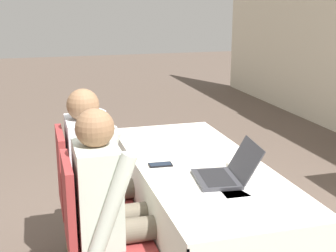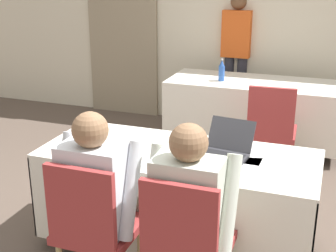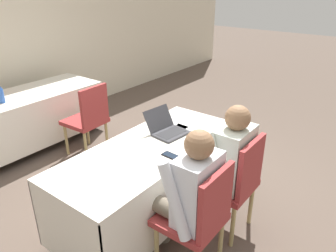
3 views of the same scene
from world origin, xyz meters
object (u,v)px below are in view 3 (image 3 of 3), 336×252
Objects in this scene: chair_near_left at (199,216)px; person_checkered_shirt at (188,192)px; person_white_shirt at (225,161)px; water_bottle at (1,94)px; chair_near_right at (235,181)px; laptop at (167,129)px; cell_phone at (170,155)px; chair_far_spare at (89,117)px.

person_checkered_shirt reaches higher than chair_near_left.
person_white_shirt is (0.55, 0.10, 0.16)m from chair_near_left.
chair_near_left is at bearing -91.41° from water_bottle.
chair_near_right is 0.58m from person_checkered_shirt.
laptop reaches higher than cell_phone.
chair_near_left is 0.19m from person_checkered_shirt.
person_white_shirt reaches higher than water_bottle.
chair_near_right is at bearing -85.61° from laptop.
person_white_shirt reaches higher than chair_near_right.
water_bottle is (-0.19, 2.30, 0.10)m from cell_phone.
cell_phone is at bearing -56.34° from chair_near_right.
person_white_shirt is at bearing -45.57° from cell_phone.
cell_phone is 2.30m from water_bottle.
person_checkered_shirt is (-0.58, -0.62, -0.10)m from laptop.
cell_phone is 0.62× the size of water_bottle.
chair_far_spare is (0.16, 2.03, 0.00)m from chair_near_right.
laptop reaches higher than chair_far_spare.
chair_near_right is at bearing 169.33° from person_checkered_shirt.
person_checkered_shirt is (-0.71, -1.93, 0.16)m from chair_far_spare.
chair_near_right is 0.19m from person_white_shirt.
cell_phone is at bearing 71.23° from chair_far_spare.
laptop is 0.40× the size of chair_near_left.
person_checkered_shirt is (-0.55, 0.10, 0.16)m from chair_near_right.
chair_far_spare is 0.78× the size of person_white_shirt.
cell_phone is at bearing -132.50° from laptop.
water_bottle is 1.01m from chair_far_spare.
laptop is 1.55× the size of water_bottle.
chair_near_left is (-0.25, -0.45, -0.22)m from cell_phone.
chair_near_right is at bearing 82.83° from chair_far_spare.
chair_near_right is 0.78× the size of person_checkered_shirt.
person_checkered_shirt reaches higher than chair_near_right.
chair_far_spare is (0.64, -0.71, -0.33)m from water_bottle.
chair_near_left is 0.55m from chair_near_right.
person_checkered_shirt and person_white_shirt have the same top height.
chair_near_left is 1.00× the size of chair_far_spare.
water_bottle is 0.20× the size of person_checkered_shirt.
chair_near_left is 0.78× the size of person_checkered_shirt.
water_bottle is 2.80m from chair_near_right.
person_white_shirt is at bearing -169.33° from chair_near_left.
person_checkered_shirt reaches higher than chair_far_spare.
chair_near_left is 0.58m from person_white_shirt.
laptop is at bearing -92.39° from chair_near_right.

